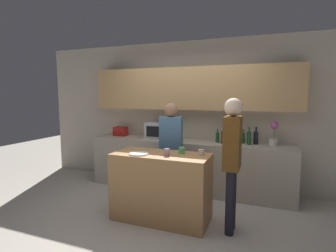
# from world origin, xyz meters

# --- Properties ---
(ground_plane) EXTENTS (14.00, 14.00, 0.00)m
(ground_plane) POSITION_xyz_m (0.00, 0.00, 0.00)
(ground_plane) COLOR beige
(back_wall) EXTENTS (6.40, 0.40, 2.70)m
(back_wall) POSITION_xyz_m (0.00, 1.66, 1.54)
(back_wall) COLOR beige
(back_wall) RESTS_ON ground_plane
(back_counter) EXTENTS (3.60, 0.62, 0.90)m
(back_counter) POSITION_xyz_m (0.00, 1.39, 0.45)
(back_counter) COLOR #B7AD99
(back_counter) RESTS_ON ground_plane
(kitchen_island) EXTENTS (1.31, 0.59, 0.92)m
(kitchen_island) POSITION_xyz_m (0.00, 0.16, 0.46)
(kitchen_island) COLOR #B27F4C
(kitchen_island) RESTS_ON ground_plane
(microwave) EXTENTS (0.52, 0.39, 0.30)m
(microwave) POSITION_xyz_m (-0.55, 1.47, 1.05)
(microwave) COLOR #B7BABC
(microwave) RESTS_ON back_counter
(toaster) EXTENTS (0.26, 0.16, 0.18)m
(toaster) POSITION_xyz_m (-1.43, 1.47, 0.99)
(toaster) COLOR #B21E19
(toaster) RESTS_ON back_counter
(potted_plant) EXTENTS (0.14, 0.14, 0.39)m
(potted_plant) POSITION_xyz_m (1.43, 1.47, 1.10)
(potted_plant) COLOR silver
(potted_plant) RESTS_ON back_counter
(bottle_0) EXTENTS (0.06, 0.06, 0.23)m
(bottle_0) POSITION_xyz_m (0.53, 1.42, 0.99)
(bottle_0) COLOR #194723
(bottle_0) RESTS_ON back_counter
(bottle_1) EXTENTS (0.08, 0.08, 0.29)m
(bottle_1) POSITION_xyz_m (0.63, 1.36, 1.01)
(bottle_1) COLOR #472814
(bottle_1) RESTS_ON back_counter
(bottle_2) EXTENTS (0.08, 0.08, 0.33)m
(bottle_2) POSITION_xyz_m (0.74, 1.48, 1.03)
(bottle_2) COLOR maroon
(bottle_2) RESTS_ON back_counter
(bottle_3) EXTENTS (0.07, 0.07, 0.33)m
(bottle_3) POSITION_xyz_m (0.82, 1.48, 1.02)
(bottle_3) COLOR silver
(bottle_3) RESTS_ON back_counter
(bottle_4) EXTENTS (0.06, 0.06, 0.25)m
(bottle_4) POSITION_xyz_m (0.94, 1.48, 0.99)
(bottle_4) COLOR #194723
(bottle_4) RESTS_ON back_counter
(bottle_5) EXTENTS (0.07, 0.07, 0.30)m
(bottle_5) POSITION_xyz_m (1.05, 1.39, 1.01)
(bottle_5) COLOR #194723
(bottle_5) RESTS_ON back_counter
(bottle_6) EXTENTS (0.08, 0.08, 0.29)m
(bottle_6) POSITION_xyz_m (1.15, 1.48, 1.01)
(bottle_6) COLOR black
(bottle_6) RESTS_ON back_counter
(plate_on_island) EXTENTS (0.26, 0.26, 0.01)m
(plate_on_island) POSITION_xyz_m (-0.27, 0.02, 0.93)
(plate_on_island) COLOR white
(plate_on_island) RESTS_ON kitchen_island
(cup_0) EXTENTS (0.08, 0.08, 0.09)m
(cup_0) POSITION_xyz_m (0.26, 0.27, 0.97)
(cup_0) COLOR #57B96E
(cup_0) RESTS_ON kitchen_island
(cup_1) EXTENTS (0.07, 0.07, 0.09)m
(cup_1) POSITION_xyz_m (0.11, 0.08, 0.97)
(cup_1) COLOR #B58DA4
(cup_1) RESTS_ON kitchen_island
(cup_2) EXTENTS (0.08, 0.08, 0.08)m
(cup_2) POSITION_xyz_m (0.53, 0.26, 0.96)
(cup_2) COLOR beige
(cup_2) RESTS_ON kitchen_island
(person_left) EXTENTS (0.22, 0.34, 1.67)m
(person_left) POSITION_xyz_m (0.94, 0.16, 1.00)
(person_left) COLOR black
(person_left) RESTS_ON ground_plane
(person_center) EXTENTS (0.36, 0.23, 1.59)m
(person_center) POSITION_xyz_m (-0.06, 0.72, 0.94)
(person_center) COLOR black
(person_center) RESTS_ON ground_plane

